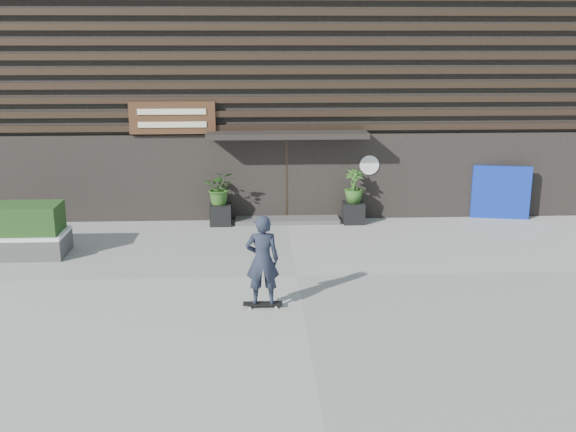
{
  "coord_description": "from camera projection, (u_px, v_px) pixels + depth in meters",
  "views": [
    {
      "loc": [
        -0.9,
        -14.29,
        5.2
      ],
      "look_at": [
        -0.14,
        1.11,
        1.1
      ],
      "focal_mm": 42.23,
      "sensor_mm": 36.0,
      "label": 1
    }
  ],
  "objects": [
    {
      "name": "planter_pot_right",
      "position": [
        353.0,
        213.0,
        19.43
      ],
      "size": [
        0.6,
        0.6,
        0.6
      ],
      "primitive_type": "cube",
      "color": "black",
      "rests_on": "ground"
    },
    {
      "name": "bamboo_right",
      "position": [
        354.0,
        186.0,
        19.23
      ],
      "size": [
        0.54,
        0.54,
        0.96
      ],
      "primitive_type": "imported",
      "color": "#2D591E",
      "rests_on": "planter_pot_right"
    },
    {
      "name": "entrance_step",
      "position": [
        287.0,
        220.0,
        19.6
      ],
      "size": [
        3.0,
        0.8,
        0.12
      ],
      "primitive_type": "cube",
      "color": "#484846",
      "rests_on": "ground"
    },
    {
      "name": "blue_tarp",
      "position": [
        501.0,
        192.0,
        19.81
      ],
      "size": [
        1.66,
        0.44,
        1.57
      ],
      "primitive_type": "cube",
      "rotation": [
        0.0,
        0.0,
        -0.19
      ],
      "color": "#0B249B",
      "rests_on": "ground"
    },
    {
      "name": "building",
      "position": [
        280.0,
        72.0,
        23.76
      ],
      "size": [
        18.0,
        11.0,
        8.0
      ],
      "color": "black",
      "rests_on": "ground"
    },
    {
      "name": "planter_pot_left",
      "position": [
        221.0,
        214.0,
        19.25
      ],
      "size": [
        0.6,
        0.6,
        0.6
      ],
      "primitive_type": "cube",
      "color": "black",
      "rests_on": "ground"
    },
    {
      "name": "bamboo_left",
      "position": [
        220.0,
        188.0,
        19.05
      ],
      "size": [
        0.86,
        0.75,
        0.96
      ],
      "primitive_type": "imported",
      "color": "#2D591E",
      "rests_on": "planter_pot_left"
    },
    {
      "name": "skateboarder",
      "position": [
        262.0,
        260.0,
        13.16
      ],
      "size": [
        0.78,
        0.43,
        1.89
      ],
      "color": "black",
      "rests_on": "ground"
    },
    {
      "name": "ground",
      "position": [
        297.0,
        276.0,
        15.17
      ],
      "size": [
        80.0,
        80.0,
        0.0
      ],
      "primitive_type": "plane",
      "color": "#9E9C96",
      "rests_on": "ground"
    }
  ]
}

